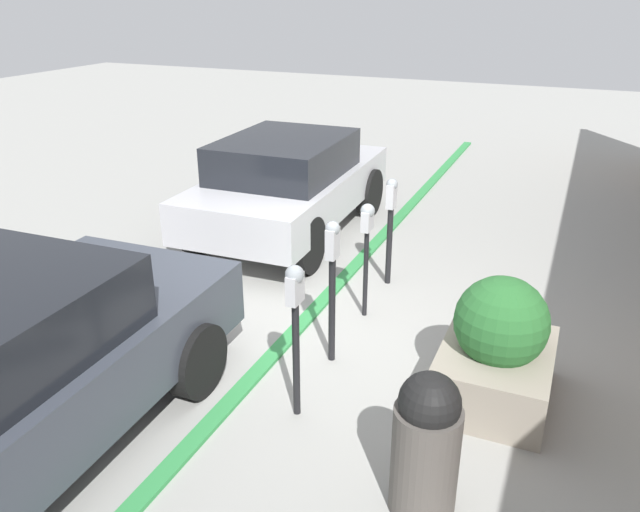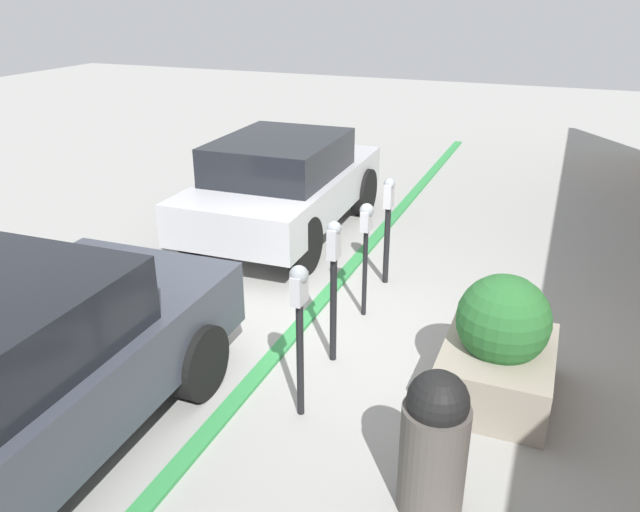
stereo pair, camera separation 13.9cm
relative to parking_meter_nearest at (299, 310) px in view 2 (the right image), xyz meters
The scene contains 9 objects.
ground_plane 1.80m from the parking_meter_nearest, 20.84° to the left, with size 40.00×40.00×0.00m, color #999993.
curb_strip 1.82m from the parking_meter_nearest, 23.66° to the left, with size 19.00×0.16×0.04m.
parking_meter_nearest is the anchor object (origin of this frame).
parking_meter_second 0.92m from the parking_meter_nearest, ahead, with size 0.16×0.14×1.47m.
parking_meter_middle 1.92m from the parking_meter_nearest, ahead, with size 0.18×0.15×1.33m.
parking_meter_fourth 2.84m from the parking_meter_nearest, ahead, with size 0.16×0.14×1.36m.
planter_box 1.86m from the parking_meter_nearest, 59.21° to the right, with size 1.25×0.96×1.18m.
parked_car_middle 4.39m from the parking_meter_nearest, 26.64° to the left, with size 4.00×1.92×1.48m.
trash_bin 1.49m from the parking_meter_nearest, 115.95° to the right, with size 0.48×0.48×1.12m.
Camera 2 is at (-5.49, -2.36, 3.44)m, focal length 35.00 mm.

